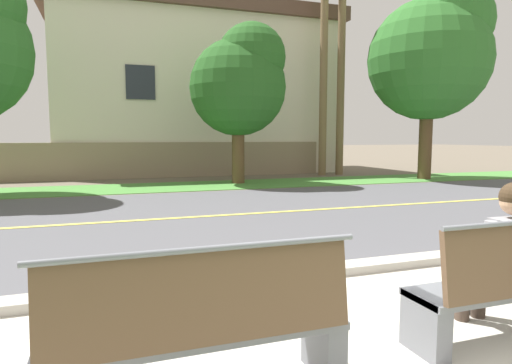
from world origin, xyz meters
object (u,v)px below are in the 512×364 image
Objects in this scene: seated_person_grey at (501,252)px; shade_tree_left at (241,80)px; shade_tree_centre at (434,51)px; bench_left at (201,332)px.

seated_person_grey is 0.23× the size of shade_tree_left.
shade_tree_left is 7.43m from shade_tree_centre.
shade_tree_left is 0.73× the size of shade_tree_centre.
shade_tree_centre is (11.22, 11.16, 4.36)m from bench_left.
bench_left is at bearing -135.15° from shade_tree_centre.
seated_person_grey reaches higher than bench_left.
shade_tree_centre reaches higher than shade_tree_left.
shade_tree_left is at bearing 82.95° from seated_person_grey.
bench_left is at bearing -108.26° from shade_tree_left.
bench_left is 0.34× the size of shade_tree_left.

